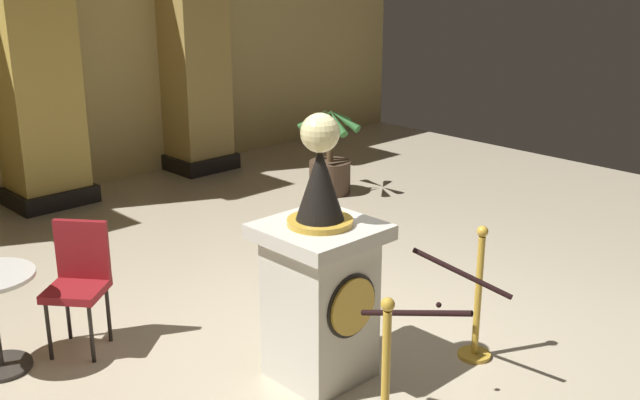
{
  "coord_description": "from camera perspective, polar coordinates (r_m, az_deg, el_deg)",
  "views": [
    {
      "loc": [
        -3.67,
        -3.6,
        2.82
      ],
      "look_at": [
        -0.38,
        -0.16,
        1.28
      ],
      "focal_mm": 43.23,
      "sensor_mm": 36.0,
      "label": 1
    }
  ],
  "objects": [
    {
      "name": "pedestal_clock",
      "position": [
        5.2,
        0.03,
        -5.98
      ],
      "size": [
        0.73,
        0.73,
        1.86
      ],
      "color": "beige",
      "rests_on": "ground_plane"
    },
    {
      "name": "back_wall",
      "position": [
        9.65,
        -21.52,
        10.75
      ],
      "size": [
        12.41,
        0.16,
        3.65
      ],
      "primitive_type": "cube",
      "color": "tan",
      "rests_on": "ground_plane"
    },
    {
      "name": "column_centre_rear",
      "position": [
        9.34,
        -20.61,
        10.12
      ],
      "size": [
        0.95,
        0.95,
        3.5
      ],
      "color": "black",
      "rests_on": "ground_plane"
    },
    {
      "name": "stanchion_far",
      "position": [
        5.69,
        11.54,
        -8.17
      ],
      "size": [
        0.24,
        0.24,
        1.01
      ],
      "color": "gold",
      "rests_on": "ground_plane"
    },
    {
      "name": "velvet_rope",
      "position": [
        4.91,
        8.83,
        -6.76
      ],
      "size": [
        0.89,
        0.87,
        0.22
      ],
      "color": "black"
    },
    {
      "name": "column_right",
      "position": [
        10.39,
        -9.46,
        11.67
      ],
      "size": [
        0.86,
        0.86,
        3.5
      ],
      "color": "black",
      "rests_on": "ground_plane"
    },
    {
      "name": "cafe_chair_red",
      "position": [
        5.91,
        -17.41,
        -5.3
      ],
      "size": [
        0.56,
        0.56,
        0.96
      ],
      "color": "black",
      "rests_on": "ground_plane"
    },
    {
      "name": "potted_palm_right",
      "position": [
        9.37,
        0.74,
        2.56
      ],
      "size": [
        0.8,
        0.74,
        1.09
      ],
      "color": "#4C3828",
      "rests_on": "ground_plane"
    },
    {
      "name": "ground_plane",
      "position": [
        5.86,
        1.64,
        -10.85
      ],
      "size": [
        12.41,
        12.41,
        0.0
      ],
      "primitive_type": "plane",
      "color": "beige"
    }
  ]
}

